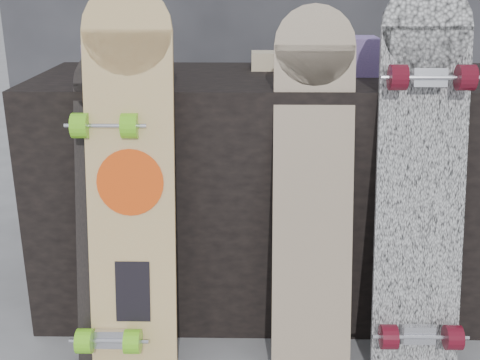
{
  "coord_description": "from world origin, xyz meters",
  "views": [
    {
      "loc": [
        -0.1,
        -1.47,
        1.12
      ],
      "look_at": [
        -0.13,
        0.2,
        0.54
      ],
      "focal_mm": 45.0,
      "sensor_mm": 36.0,
      "label": 1
    }
  ],
  "objects_px": {
    "longboard_celtic": "(313,182)",
    "vendor_table": "(278,190)",
    "skateboard_dark": "(111,211)",
    "longboard_geisha": "(131,176)",
    "longboard_cascadia": "(422,179)"
  },
  "relations": [
    {
      "from": "longboard_celtic",
      "to": "vendor_table",
      "type": "bearing_deg",
      "value": 103.01
    },
    {
      "from": "longboard_celtic",
      "to": "skateboard_dark",
      "type": "xyz_separation_m",
      "value": [
        -0.58,
        -0.04,
        -0.08
      ]
    },
    {
      "from": "longboard_geisha",
      "to": "longboard_cascadia",
      "type": "xyz_separation_m",
      "value": [
        0.82,
        0.02,
        -0.01
      ]
    },
    {
      "from": "vendor_table",
      "to": "longboard_celtic",
      "type": "relative_size",
      "value": 1.54
    },
    {
      "from": "vendor_table",
      "to": "longboard_celtic",
      "type": "bearing_deg",
      "value": -76.99
    },
    {
      "from": "longboard_cascadia",
      "to": "vendor_table",
      "type": "bearing_deg",
      "value": 135.93
    },
    {
      "from": "longboard_geisha",
      "to": "longboard_celtic",
      "type": "bearing_deg",
      "value": 4.35
    },
    {
      "from": "vendor_table",
      "to": "longboard_geisha",
      "type": "xyz_separation_m",
      "value": [
        -0.43,
        -0.39,
        0.18
      ]
    },
    {
      "from": "longboard_geisha",
      "to": "longboard_cascadia",
      "type": "height_order",
      "value": "longboard_cascadia"
    },
    {
      "from": "longboard_geisha",
      "to": "longboard_celtic",
      "type": "distance_m",
      "value": 0.52
    },
    {
      "from": "longboard_geisha",
      "to": "longboard_cascadia",
      "type": "relative_size",
      "value": 0.99
    },
    {
      "from": "skateboard_dark",
      "to": "vendor_table",
      "type": "bearing_deg",
      "value": 37.45
    },
    {
      "from": "longboard_cascadia",
      "to": "skateboard_dark",
      "type": "relative_size",
      "value": 1.19
    },
    {
      "from": "longboard_geisha",
      "to": "skateboard_dark",
      "type": "bearing_deg",
      "value": 176.61
    },
    {
      "from": "vendor_table",
      "to": "skateboard_dark",
      "type": "distance_m",
      "value": 0.63
    }
  ]
}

